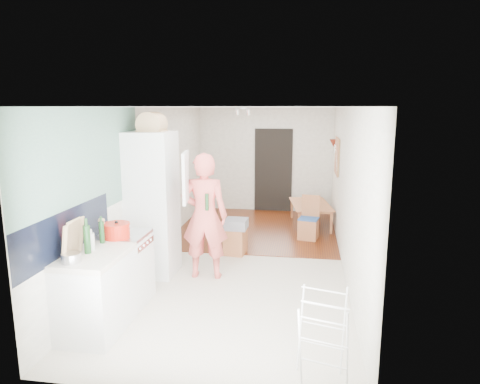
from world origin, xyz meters
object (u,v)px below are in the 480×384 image
(person, at_px, (204,205))
(stool, at_px, (235,241))
(drying_rack, at_px, (323,338))
(dining_chair, at_px, (309,218))
(dining_table, at_px, (311,217))

(person, distance_m, stool, 1.40)
(drying_rack, bearing_deg, person, 141.43)
(dining_chair, relative_size, drying_rack, 1.00)
(dining_table, xyz_separation_m, drying_rack, (0.05, -5.30, 0.21))
(person, xyz_separation_m, stool, (0.28, 1.06, -0.88))
(person, height_order, dining_chair, person)
(person, relative_size, dining_table, 1.87)
(dining_table, relative_size, dining_chair, 1.41)
(stool, xyz_separation_m, drying_rack, (1.37, -3.30, 0.19))
(dining_table, height_order, stool, stool)
(dining_table, relative_size, drying_rack, 1.41)
(person, xyz_separation_m, drying_rack, (1.64, -2.25, -0.68))
(dining_table, bearing_deg, person, 143.69)
(dining_table, distance_m, dining_chair, 0.98)
(person, xyz_separation_m, dining_table, (1.59, 3.05, -0.89))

